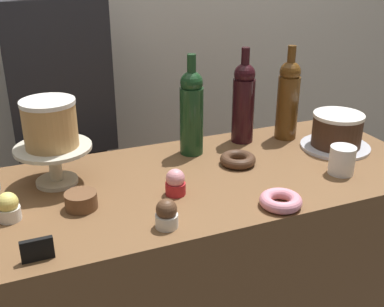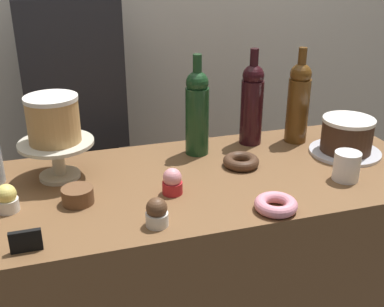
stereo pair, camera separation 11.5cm
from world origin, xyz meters
name	(u,v)px [view 1 (the left image)]	position (x,y,z in m)	size (l,w,h in m)	color
back_wall	(113,14)	(0.00, 0.87, 1.30)	(6.00, 0.05, 2.60)	silver
display_counter	(192,304)	(0.00, 0.00, 0.47)	(1.46, 0.59, 0.93)	brown
cake_stand_pedestal	(54,158)	(-0.37, 0.12, 1.01)	(0.21, 0.21, 0.11)	beige
white_layer_cake	(50,124)	(-0.37, 0.12, 1.11)	(0.15, 0.15, 0.13)	tan
silver_serving_platter	(335,146)	(0.54, 0.03, 0.94)	(0.23, 0.23, 0.01)	silver
chocolate_round_cake	(337,130)	(0.54, 0.03, 1.00)	(0.17, 0.17, 0.11)	#3D2619
wine_bottle_amber	(288,98)	(0.43, 0.18, 1.08)	(0.08, 0.08, 0.33)	#5B3814
wine_bottle_green	(192,111)	(0.07, 0.18, 1.08)	(0.08, 0.08, 0.33)	#193D1E
wine_bottle_dark_red	(243,101)	(0.27, 0.21, 1.08)	(0.08, 0.08, 0.33)	black
cupcake_strawberry	(175,183)	(-0.08, -0.07, 0.97)	(0.06, 0.06, 0.07)	red
cupcake_lemon	(8,207)	(-0.51, -0.04, 0.97)	(0.06, 0.06, 0.07)	white
cupcake_chocolate	(167,214)	(-0.16, -0.22, 0.97)	(0.06, 0.06, 0.07)	white
donut_pink	(281,201)	(0.15, -0.24, 0.95)	(0.11, 0.11, 0.03)	pink
donut_chocolate	(238,159)	(0.17, 0.04, 0.95)	(0.11, 0.11, 0.03)	#472D1E
cookie_stack	(81,201)	(-0.33, -0.05, 0.95)	(0.08, 0.08, 0.04)	brown
price_sign_chalkboard	(37,250)	(-0.46, -0.24, 0.96)	(0.07, 0.01, 0.05)	black
coffee_cup_ceramic	(342,160)	(0.43, -0.14, 0.97)	(0.08, 0.08, 0.08)	white
barista_figure	(66,148)	(-0.28, 0.60, 0.84)	(0.36, 0.22, 1.60)	black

